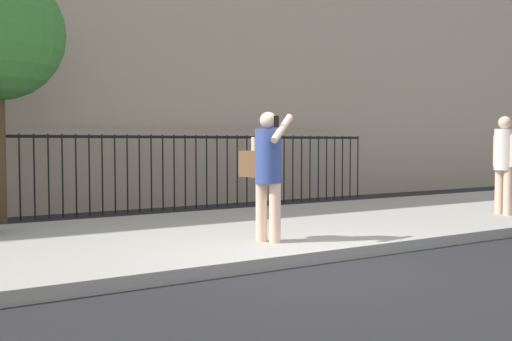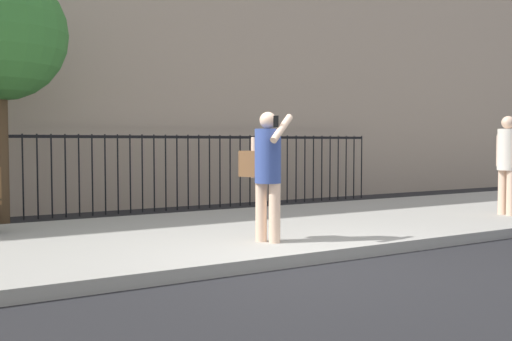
% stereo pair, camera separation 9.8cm
% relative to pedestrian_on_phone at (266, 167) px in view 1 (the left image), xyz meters
% --- Properties ---
extents(ground_plane, '(60.00, 60.00, 0.00)m').
position_rel_pedestrian_on_phone_xyz_m(ground_plane, '(-0.01, -0.90, -1.13)').
color(ground_plane, black).
extents(sidewalk, '(28.00, 4.40, 0.15)m').
position_rel_pedestrian_on_phone_xyz_m(sidewalk, '(-0.01, 1.30, -1.05)').
color(sidewalk, '#9E9B93').
rests_on(sidewalk, ground).
extents(iron_fence, '(12.03, 0.04, 1.60)m').
position_rel_pedestrian_on_phone_xyz_m(iron_fence, '(-0.01, 5.00, -0.11)').
color(iron_fence, black).
rests_on(iron_fence, ground).
extents(pedestrian_on_phone, '(0.59, 0.72, 1.68)m').
position_rel_pedestrian_on_phone_xyz_m(pedestrian_on_phone, '(0.00, 0.00, 0.00)').
color(pedestrian_on_phone, beige).
rests_on(pedestrian_on_phone, sidewalk).
extents(pedestrian_walking, '(0.39, 0.48, 1.75)m').
position_rel_pedestrian_on_phone_xyz_m(pedestrian_walking, '(5.12, 0.16, 0.03)').
color(pedestrian_walking, beige).
rests_on(pedestrian_walking, sidewalk).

